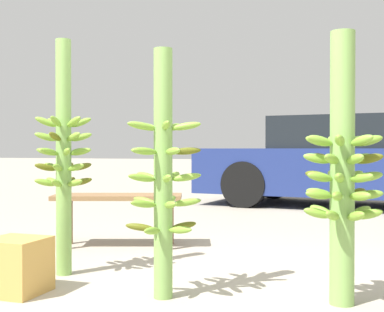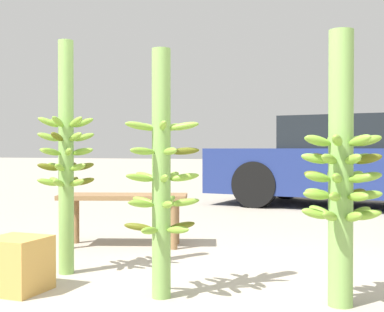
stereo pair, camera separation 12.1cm
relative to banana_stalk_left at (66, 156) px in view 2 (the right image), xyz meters
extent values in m
plane|color=#A89E8C|center=(0.95, -0.40, -0.83)|extent=(80.00, 80.00, 0.00)
cylinder|color=#7AA851|center=(0.00, 0.00, -0.01)|extent=(0.11, 0.11, 1.63)
ellipsoid|color=#75A333|center=(-0.10, -0.07, 0.23)|extent=(0.15, 0.13, 0.10)
ellipsoid|color=#75A333|center=(0.02, -0.12, 0.23)|extent=(0.06, 0.16, 0.10)
ellipsoid|color=#75A333|center=(0.11, -0.05, 0.23)|extent=(0.16, 0.10, 0.10)
ellipsoid|color=#75A333|center=(0.10, 0.07, 0.23)|extent=(0.15, 0.13, 0.10)
ellipsoid|color=#545914|center=(-0.02, 0.12, 0.23)|extent=(0.06, 0.16, 0.10)
ellipsoid|color=#75A333|center=(-0.11, 0.05, 0.23)|extent=(0.16, 0.10, 0.10)
ellipsoid|color=#75A333|center=(-0.10, -0.07, 0.13)|extent=(0.15, 0.13, 0.08)
ellipsoid|color=#545914|center=(0.01, -0.12, 0.13)|extent=(0.06, 0.16, 0.08)
ellipsoid|color=#75A333|center=(0.11, -0.05, 0.13)|extent=(0.16, 0.11, 0.08)
ellipsoid|color=#75A333|center=(0.10, 0.07, 0.13)|extent=(0.15, 0.13, 0.08)
ellipsoid|color=#75A333|center=(-0.01, 0.12, 0.13)|extent=(0.06, 0.16, 0.08)
ellipsoid|color=#75A333|center=(-0.11, 0.05, 0.13)|extent=(0.16, 0.11, 0.08)
ellipsoid|color=#75A333|center=(0.04, 0.12, 0.03)|extent=(0.09, 0.16, 0.07)
ellipsoid|color=#545914|center=(-0.08, 0.09, 0.03)|extent=(0.14, 0.15, 0.07)
ellipsoid|color=#75A333|center=(-0.12, -0.03, 0.03)|extent=(0.16, 0.07, 0.07)
ellipsoid|color=#75A333|center=(-0.04, -0.12, 0.03)|extent=(0.09, 0.16, 0.07)
ellipsoid|color=#75A333|center=(0.08, -0.09, 0.03)|extent=(0.14, 0.15, 0.07)
ellipsoid|color=#75A333|center=(0.12, 0.03, 0.03)|extent=(0.16, 0.07, 0.07)
ellipsoid|color=#75A333|center=(0.03, -0.12, -0.08)|extent=(0.08, 0.16, 0.08)
ellipsoid|color=#75A333|center=(0.12, -0.03, -0.08)|extent=(0.16, 0.08, 0.08)
ellipsoid|color=#545914|center=(0.09, 0.09, -0.08)|extent=(0.14, 0.14, 0.08)
ellipsoid|color=#545914|center=(-0.03, 0.12, -0.08)|extent=(0.08, 0.16, 0.08)
ellipsoid|color=#75A333|center=(-0.12, 0.03, -0.08)|extent=(0.16, 0.08, 0.08)
ellipsoid|color=#545914|center=(-0.09, -0.09, -0.08)|extent=(0.14, 0.14, 0.08)
ellipsoid|color=#75A333|center=(0.02, -0.12, -0.18)|extent=(0.07, 0.16, 0.08)
ellipsoid|color=#75A333|center=(0.12, -0.04, -0.18)|extent=(0.16, 0.10, 0.08)
ellipsoid|color=#545914|center=(0.09, 0.08, -0.18)|extent=(0.15, 0.13, 0.08)
ellipsoid|color=#545914|center=(-0.02, 0.12, -0.18)|extent=(0.07, 0.16, 0.08)
ellipsoid|color=#75A333|center=(-0.12, 0.04, -0.18)|extent=(0.16, 0.10, 0.08)
ellipsoid|color=#75A333|center=(-0.09, -0.08, -0.18)|extent=(0.15, 0.13, 0.08)
cylinder|color=#7AA851|center=(0.87, -0.32, -0.10)|extent=(0.11, 0.11, 1.46)
ellipsoid|color=#75A333|center=(0.75, -0.26, 0.18)|extent=(0.18, 0.11, 0.07)
ellipsoid|color=#75A333|center=(0.78, -0.42, 0.18)|extent=(0.15, 0.16, 0.07)
ellipsoid|color=#75A333|center=(0.94, -0.44, 0.18)|extent=(0.12, 0.18, 0.07)
ellipsoid|color=#75A333|center=(1.01, -0.29, 0.18)|extent=(0.18, 0.07, 0.07)
ellipsoid|color=#75A333|center=(0.89, -0.18, 0.18)|extent=(0.06, 0.18, 0.07)
ellipsoid|color=#75A333|center=(0.81, -0.44, 0.03)|extent=(0.12, 0.18, 0.05)
ellipsoid|color=#75A333|center=(0.97, -0.42, 0.03)|extent=(0.16, 0.15, 0.05)
ellipsoid|color=#545914|center=(0.99, -0.26, 0.03)|extent=(0.18, 0.12, 0.05)
ellipsoid|color=#75A333|center=(0.85, -0.18, 0.03)|extent=(0.07, 0.18, 0.05)
ellipsoid|color=#75A333|center=(0.74, -0.30, 0.03)|extent=(0.18, 0.07, 0.05)
ellipsoid|color=#75A333|center=(0.88, -0.18, -0.12)|extent=(0.06, 0.18, 0.07)
ellipsoid|color=#75A333|center=(0.74, -0.27, -0.12)|extent=(0.18, 0.11, 0.07)
ellipsoid|color=#75A333|center=(0.78, -0.42, -0.12)|extent=(0.15, 0.16, 0.07)
ellipsoid|color=#75A333|center=(0.94, -0.44, -0.12)|extent=(0.13, 0.17, 0.07)
ellipsoid|color=#75A333|center=(1.00, -0.29, -0.12)|extent=(0.18, 0.08, 0.07)
ellipsoid|color=#75A333|center=(1.00, -0.27, -0.27)|extent=(0.18, 0.10, 0.07)
ellipsoid|color=#75A333|center=(0.86, -0.18, -0.27)|extent=(0.05, 0.18, 0.07)
ellipsoid|color=#75A333|center=(0.74, -0.28, -0.27)|extent=(0.18, 0.09, 0.07)
ellipsoid|color=#75A333|center=(0.80, -0.43, -0.27)|extent=(0.13, 0.17, 0.07)
ellipsoid|color=#75A333|center=(0.96, -0.43, -0.27)|extent=(0.14, 0.17, 0.07)
ellipsoid|color=#545914|center=(0.96, -0.22, -0.41)|extent=(0.15, 0.16, 0.06)
ellipsoid|color=#75A333|center=(0.80, -0.20, -0.41)|extent=(0.13, 0.17, 0.06)
ellipsoid|color=#545914|center=(0.74, -0.35, -0.41)|extent=(0.18, 0.08, 0.06)
ellipsoid|color=#75A333|center=(0.86, -0.46, -0.41)|extent=(0.06, 0.18, 0.06)
ellipsoid|color=#75A333|center=(1.00, -0.37, -0.41)|extent=(0.18, 0.11, 0.06)
cylinder|color=#7AA851|center=(1.87, -0.12, -0.06)|extent=(0.14, 0.14, 1.53)
ellipsoid|color=#75A333|center=(1.76, -0.20, 0.09)|extent=(0.16, 0.14, 0.09)
ellipsoid|color=#75A333|center=(1.87, -0.26, 0.09)|extent=(0.06, 0.17, 0.09)
ellipsoid|color=#75A333|center=(1.98, -0.21, 0.09)|extent=(0.16, 0.15, 0.09)
ellipsoid|color=#75A333|center=(2.01, -0.09, 0.09)|extent=(0.17, 0.08, 0.09)
ellipsoid|color=#75A333|center=(1.94, 0.01, 0.09)|extent=(0.12, 0.17, 0.09)
ellipsoid|color=#75A333|center=(1.82, 0.01, 0.09)|extent=(0.11, 0.17, 0.09)
ellipsoid|color=#75A333|center=(1.74, -0.08, 0.09)|extent=(0.17, 0.09, 0.09)
ellipsoid|color=#75A333|center=(1.95, -0.24, -0.01)|extent=(0.13, 0.17, 0.08)
ellipsoid|color=#545914|center=(2.01, -0.13, -0.01)|extent=(0.17, 0.07, 0.08)
ellipsoid|color=#75A333|center=(1.97, -0.02, -0.01)|extent=(0.15, 0.15, 0.08)
ellipsoid|color=#75A333|center=(1.86, 0.02, -0.01)|extent=(0.07, 0.17, 0.08)
ellipsoid|color=#545914|center=(1.75, -0.04, -0.01)|extent=(0.17, 0.13, 0.08)
ellipsoid|color=#75A333|center=(1.74, -0.16, -0.01)|extent=(0.17, 0.10, 0.08)
ellipsoid|color=#75A333|center=(1.82, -0.25, -0.01)|extent=(0.10, 0.17, 0.08)
ellipsoid|color=#75A333|center=(1.94, 0.01, -0.11)|extent=(0.12, 0.17, 0.08)
ellipsoid|color=#75A333|center=(1.82, 0.01, -0.11)|extent=(0.11, 0.17, 0.08)
ellipsoid|color=#545914|center=(1.73, -0.08, -0.11)|extent=(0.17, 0.09, 0.08)
ellipsoid|color=#75A333|center=(1.76, -0.20, -0.11)|extent=(0.16, 0.14, 0.08)
ellipsoid|color=#75A333|center=(1.86, -0.26, -0.11)|extent=(0.06, 0.17, 0.08)
ellipsoid|color=#75A333|center=(1.98, -0.21, -0.11)|extent=(0.16, 0.15, 0.08)
ellipsoid|color=#75A333|center=(2.01, -0.09, -0.11)|extent=(0.17, 0.08, 0.08)
ellipsoid|color=#75A333|center=(1.74, -0.07, -0.21)|extent=(0.17, 0.10, 0.07)
ellipsoid|color=#75A333|center=(1.75, -0.19, -0.21)|extent=(0.16, 0.13, 0.07)
ellipsoid|color=#75A333|center=(1.85, -0.26, -0.21)|extent=(0.07, 0.17, 0.07)
ellipsoid|color=#75A333|center=(1.97, -0.22, -0.21)|extent=(0.15, 0.15, 0.07)
ellipsoid|color=#75A333|center=(2.01, -0.10, -0.21)|extent=(0.17, 0.07, 0.07)
ellipsoid|color=#545914|center=(1.95, 0.00, -0.21)|extent=(0.13, 0.16, 0.07)
ellipsoid|color=#75A333|center=(1.83, 0.02, -0.21)|extent=(0.10, 0.17, 0.07)
ellipsoid|color=#75A333|center=(1.83, -0.25, -0.31)|extent=(0.10, 0.17, 0.09)
ellipsoid|color=#75A333|center=(1.95, -0.23, -0.31)|extent=(0.13, 0.17, 0.09)
ellipsoid|color=#75A333|center=(2.01, -0.13, -0.31)|extent=(0.17, 0.06, 0.09)
ellipsoid|color=#75A333|center=(1.97, -0.02, -0.31)|extent=(0.15, 0.15, 0.09)
ellipsoid|color=#75A333|center=(1.85, 0.02, -0.31)|extent=(0.07, 0.17, 0.09)
ellipsoid|color=#75A333|center=(1.75, -0.05, -0.31)|extent=(0.17, 0.13, 0.09)
ellipsoid|color=#75A333|center=(1.74, -0.17, -0.31)|extent=(0.17, 0.11, 0.09)
cube|color=olive|center=(-0.13, 1.08, -0.38)|extent=(1.20, 0.73, 0.04)
cylinder|color=olive|center=(-0.61, 1.06, -0.61)|extent=(0.06, 0.06, 0.43)
cylinder|color=olive|center=(0.27, 1.36, -0.61)|extent=(0.06, 0.06, 0.43)
cylinder|color=olive|center=(-0.52, 0.80, -0.61)|extent=(0.06, 0.06, 0.43)
cylinder|color=olive|center=(0.36, 1.10, -0.61)|extent=(0.06, 0.06, 0.43)
cube|color=navy|center=(1.66, 5.21, -0.29)|extent=(4.56, 2.22, 0.69)
cube|color=black|center=(1.83, 5.19, 0.29)|extent=(2.58, 1.86, 0.48)
cylinder|color=black|center=(0.22, 4.57, -0.48)|extent=(0.71, 0.28, 0.69)
cylinder|color=black|center=(0.39, 6.14, -0.48)|extent=(0.71, 0.28, 0.69)
cube|color=#C69347|center=(-0.01, -0.51, -0.66)|extent=(0.33, 0.33, 0.33)
camera|label=1|loc=(2.03, -3.22, 0.05)|focal=50.00mm
camera|label=2|loc=(2.15, -3.18, 0.05)|focal=50.00mm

